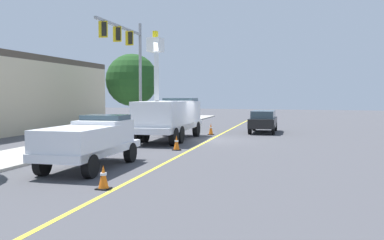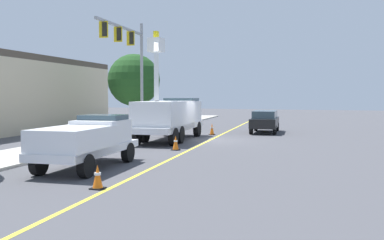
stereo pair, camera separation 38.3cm
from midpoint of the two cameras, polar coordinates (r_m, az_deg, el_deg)
The scene contains 12 objects.
ground at distance 27.56m, azimuth 1.96°, elevation -2.70°, with size 120.00×120.00×0.00m, color #47474C.
sidewalk_far_side at distance 29.84m, azimuth -11.59°, elevation -2.18°, with size 60.00×3.60×0.12m, color #B2ADA3.
lane_centre_stripe at distance 27.56m, azimuth 1.96°, elevation -2.69°, with size 50.00×0.16×0.01m, color yellow.
utility_bucket_truck at distance 27.52m, azimuth -3.42°, elevation 0.66°, with size 8.41×3.37×7.10m.
service_pickup_truck at distance 17.40m, azimuth -14.09°, elevation -2.65°, with size 5.78×2.65×2.06m.
passing_minivan at distance 33.47m, azimuth 9.16°, elevation 0.01°, with size 4.97×2.37×1.69m.
traffic_cone_leading at distance 13.61m, azimuth -12.52°, elevation -7.46°, with size 0.40×0.40×0.76m.
traffic_cone_mid_front at distance 22.54m, azimuth -2.56°, elevation -3.07°, with size 0.40×0.40×0.78m.
traffic_cone_mid_rear at distance 31.16m, azimuth 2.18°, elevation -1.22°, with size 0.40×0.40×0.86m.
traffic_signal_mast at distance 30.76m, azimuth -8.81°, elevation 8.83°, with size 7.48×1.03×8.29m.
commercial_building_backdrop at distance 37.74m, azimuth -24.04°, elevation 3.23°, with size 22.45×9.51×6.02m.
street_tree_right at distance 36.49m, azimuth -8.30°, elevation 5.28°, with size 4.39×4.39×6.36m.
Camera 1 is at (-26.20, -8.07, 2.91)m, focal length 40.03 mm.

